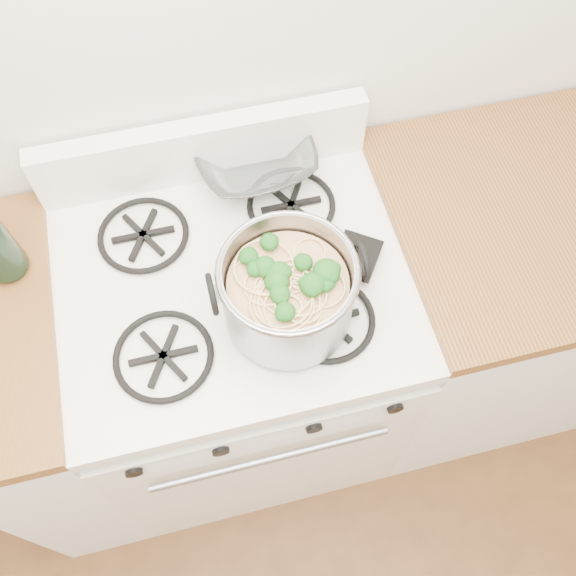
% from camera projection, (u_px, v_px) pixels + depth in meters
% --- Properties ---
extents(gas_range, '(0.76, 0.66, 0.92)m').
position_uv_depth(gas_range, '(245.00, 362.00, 1.79)').
color(gas_range, white).
rests_on(gas_range, ground).
extents(counter_left, '(0.25, 0.65, 0.92)m').
position_uv_depth(counter_left, '(60.00, 399.00, 1.71)').
color(counter_left, silver).
rests_on(counter_left, ground).
extents(counter_right, '(1.00, 0.65, 0.92)m').
position_uv_depth(counter_right, '(538.00, 290.00, 1.87)').
color(counter_right, silver).
rests_on(counter_right, ground).
extents(stock_pot, '(0.30, 0.27, 0.18)m').
position_uv_depth(stock_pot, '(288.00, 293.00, 1.25)').
color(stock_pot, gray).
rests_on(stock_pot, gas_range).
extents(spatula, '(0.42, 0.42, 0.02)m').
position_uv_depth(spatula, '(357.00, 254.00, 1.38)').
color(spatula, black).
rests_on(spatula, gas_range).
extents(glass_bowl, '(0.12, 0.12, 0.03)m').
position_uv_depth(glass_bowl, '(254.00, 161.00, 1.50)').
color(glass_bowl, white).
rests_on(glass_bowl, gas_range).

